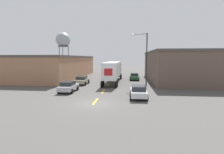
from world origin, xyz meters
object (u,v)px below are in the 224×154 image
at_px(parked_car_right_near, 138,91).
at_px(parked_car_left_near, 68,86).
at_px(semi_truck, 113,70).
at_px(street_lamp, 145,56).
at_px(parked_car_right_far, 134,76).
at_px(water_tower, 63,40).
at_px(parked_car_left_far, 82,80).

relative_size(parked_car_right_near, parked_car_left_near, 1.00).
height_order(semi_truck, parked_car_left_near, semi_truck).
distance_m(parked_car_left_near, street_lamp, 13.61).
relative_size(semi_truck, parked_car_right_near, 3.47).
distance_m(parked_car_right_far, water_tower, 49.37).
distance_m(parked_car_right_near, parked_car_left_near, 10.09).
bearing_deg(parked_car_right_near, semi_truck, 108.04).
bearing_deg(street_lamp, semi_truck, 145.96).
bearing_deg(parked_car_right_far, parked_car_right_near, -90.00).
bearing_deg(water_tower, parked_car_right_near, -61.04).
bearing_deg(street_lamp, parked_car_right_near, -99.11).
bearing_deg(parked_car_left_near, parked_car_right_near, -16.17).
xyz_separation_m(parked_car_left_near, water_tower, (-20.59, 51.90, 11.79)).
distance_m(semi_truck, parked_car_right_far, 6.36).
height_order(semi_truck, water_tower, water_tower).
relative_size(parked_car_right_far, water_tower, 0.26).
xyz_separation_m(parked_car_right_near, parked_car_right_far, (0.00, 17.54, 0.00)).
bearing_deg(parked_car_left_far, parked_car_right_far, 38.22).
xyz_separation_m(semi_truck, parked_car_left_far, (-5.41, -3.22, -1.65)).
xyz_separation_m(semi_truck, parked_car_right_far, (4.28, 4.41, -1.65)).
bearing_deg(parked_car_right_far, street_lamp, -79.88).
relative_size(parked_car_left_near, parked_car_right_far, 1.00).
distance_m(parked_car_right_near, water_tower, 63.64).
xyz_separation_m(parked_car_left_far, parked_car_right_far, (9.69, 7.63, 0.00)).
bearing_deg(street_lamp, parked_car_left_far, 176.57).
distance_m(semi_truck, parked_car_right_near, 13.91).
xyz_separation_m(parked_car_right_far, street_lamp, (1.48, -8.30, 4.36)).
height_order(parked_car_right_near, parked_car_right_far, same).
bearing_deg(semi_truck, parked_car_right_far, 46.75).
height_order(semi_truck, parked_car_right_near, semi_truck).
height_order(parked_car_right_near, water_tower, water_tower).
bearing_deg(parked_car_right_far, water_tower, 129.17).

